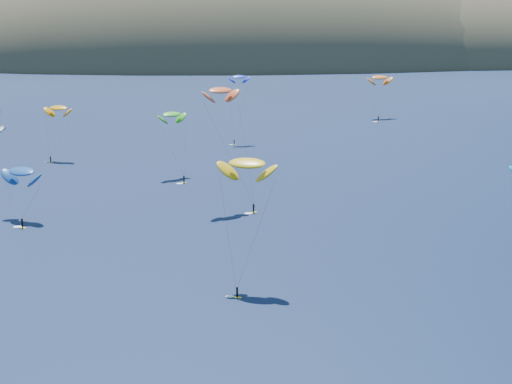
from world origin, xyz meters
name	(u,v)px	position (x,y,z in m)	size (l,w,h in m)	color
island	(264,71)	(39.40, 562.36, -10.74)	(730.00, 300.00, 210.00)	#3D3526
sailboat	(0,128)	(-89.77, 208.42, 0.95)	(9.40, 8.10, 11.56)	white
kitesurfer_1	(58,108)	(-58.95, 158.09, 15.04)	(9.52, 9.36, 17.49)	yellow
kitesurfer_2	(247,163)	(-10.71, 57.13, 19.77)	(10.33, 11.55, 22.43)	yellow
kitesurfer_3	(172,114)	(-25.15, 134.60, 16.23)	(8.84, 14.38, 18.55)	yellow
kitesurfer_4	(239,77)	(-4.64, 180.97, 21.41)	(7.43, 8.16, 23.42)	yellow
kitesurfer_9	(220,91)	(-13.24, 104.04, 25.92)	(12.33, 12.17, 28.44)	yellow
kitesurfer_10	(21,171)	(-55.76, 96.75, 10.15)	(11.13, 12.92, 13.01)	yellow
kitesurfer_11	(380,77)	(54.98, 229.67, 16.01)	(11.09, 15.47, 18.95)	yellow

